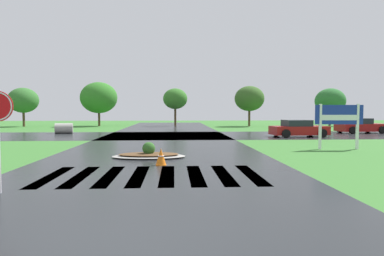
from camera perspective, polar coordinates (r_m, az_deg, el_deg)
The scene contains 10 objects.
asphalt_roadway at distance 14.95m, azimuth -5.62°, elevation -4.91°, with size 9.81×80.00×0.01m, color #232628.
asphalt_cross_road at distance 27.40m, azimuth -4.46°, elevation -1.26°, with size 90.00×8.83×0.01m, color #232628.
crosswalk_stripes at distance 10.85m, azimuth -6.61°, elevation -7.97°, with size 6.75×3.50×0.01m.
estate_billboard at distance 19.38m, azimuth 23.61°, elevation 1.62°, with size 2.52×0.23×2.39m.
median_island at distance 14.84m, azimuth -7.32°, elevation -4.45°, with size 3.19×1.60×0.68m.
car_silver_hatch at distance 33.73m, azimuth 26.52°, elevation 0.30°, with size 4.24×2.42×1.33m.
car_dark_suv at distance 27.26m, azimuth 17.55°, elevation -0.14°, with size 4.36×2.39×1.30m.
drainage_pipe_stack at distance 31.63m, azimuth -20.84°, elevation -0.06°, with size 1.64×1.22×0.90m.
traffic_cone at distance 12.75m, azimuth -5.27°, elevation -4.91°, with size 0.41×0.41×0.64m.
background_treeline at distance 43.09m, azimuth -4.01°, elevation 4.90°, with size 42.60×5.60×5.60m.
Camera 1 is at (0.67, -4.79, 2.08)m, focal length 31.53 mm.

